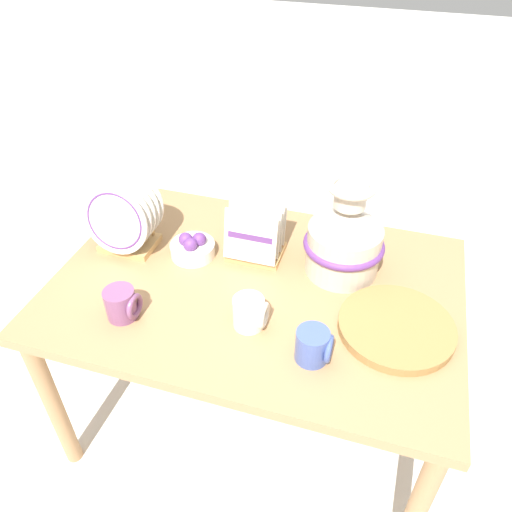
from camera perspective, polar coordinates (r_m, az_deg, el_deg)
name	(u,v)px	position (r m, az deg, el deg)	size (l,w,h in m)	color
ground_plane	(256,410)	(2.08, 0.00, -17.17)	(14.00, 14.00, 0.00)	silver
display_table	(256,301)	(1.62, 0.00, -5.15)	(1.26, 0.87, 0.68)	#9E754C
ceramic_vase	(345,237)	(1.56, 10.12, 2.18)	(0.25, 0.25, 0.32)	beige
dish_rack_round_plates	(124,219)	(1.70, -14.87, 4.07)	(0.23, 0.17, 0.25)	tan
dish_rack_square_plates	(256,237)	(1.64, -0.03, 2.22)	(0.18, 0.16, 0.20)	tan
wicker_charger_stack	(396,327)	(1.47, 15.73, -7.82)	(0.33, 0.33, 0.03)	olive
mug_cream_glaze	(250,313)	(1.41, -0.66, -6.50)	(0.10, 0.09, 0.10)	silver
mug_plum_glaze	(122,304)	(1.48, -15.04, -5.31)	(0.10, 0.09, 0.10)	#7A4770
mug_cobalt_glaze	(314,346)	(1.33, 6.65, -10.16)	(0.10, 0.09, 0.10)	#42569E
fruit_bowl	(193,247)	(1.67, -7.27, 0.99)	(0.15, 0.15, 0.08)	silver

